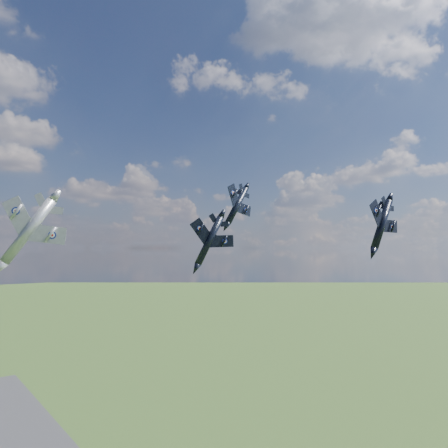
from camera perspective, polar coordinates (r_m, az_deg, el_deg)
jet_lead_navy at (r=82.91m, az=-1.92°, el=-2.16°), size 14.53×16.50×6.88m
jet_right_navy at (r=79.47m, az=19.91°, el=-0.04°), size 9.70×13.25×6.98m
jet_high_navy at (r=97.13m, az=1.69°, el=2.41°), size 12.89×16.19×8.65m
jet_left_silver at (r=66.35m, az=-24.16°, el=-0.79°), size 15.23×17.45×8.41m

